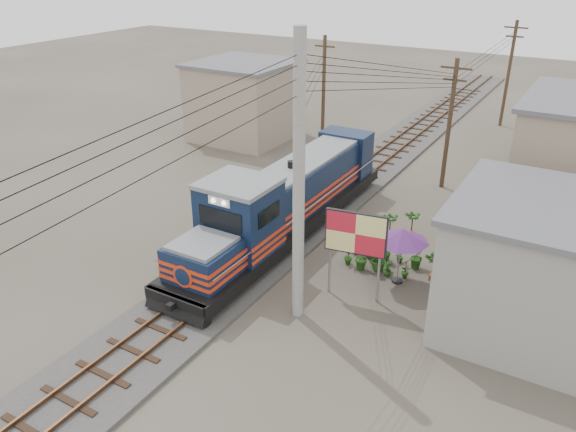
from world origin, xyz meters
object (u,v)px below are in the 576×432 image
Objects in this scene: locomotive at (285,203)px; vendor at (446,250)px; billboard at (356,236)px; market_umbrella at (401,235)px.

locomotive reaches higher than vendor.
billboard reaches higher than market_umbrella.
locomotive is 4.33× the size of billboard.
billboard is at bearing -32.24° from locomotive.
locomotive reaches higher than billboard.
billboard is 2.23m from market_umbrella.
locomotive is 6.01× the size of market_umbrella.
market_umbrella is at bearing 50.02° from billboard.
billboard is 1.92× the size of vendor.
locomotive is 7.27m from vendor.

